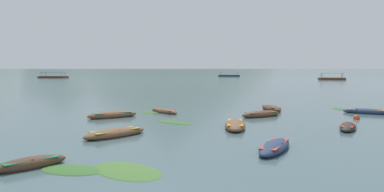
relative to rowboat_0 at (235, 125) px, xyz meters
The scene contains 22 objects.
ground_plane 1484.89m from the rowboat_0, 90.17° to the left, with size 6000.00×6000.00×0.00m, color #476066.
mountain_1 2326.39m from the rowboat_0, 112.60° to the left, with size 1134.80×1134.80×259.53m, color #4C5B56.
mountain_2 1991.78m from the rowboat_0, 95.99° to the left, with size 1253.74×1253.74×473.05m, color slate.
rowboat_0 is the anchor object (origin of this frame).
rowboat_1 13.63m from the rowboat_0, 132.56° to the right, with size 2.75×2.83×0.56m.
rowboat_2 10.83m from the rowboat_0, 153.78° to the left, with size 4.21×3.45×0.67m.
rowboat_4 6.70m from the rowboat_0, 77.60° to the right, with size 2.74×4.20×0.56m.
rowboat_5 8.10m from the rowboat_0, 156.47° to the right, with size 3.81×4.05×0.61m.
rowboat_6 11.03m from the rowboat_0, 67.09° to the left, with size 1.98×3.71×0.62m.
rowboat_8 7.50m from the rowboat_0, ahead, with size 2.35×3.56×0.52m.
rowboat_9 14.86m from the rowboat_0, 33.45° to the left, with size 4.03×2.66×0.55m.
rowboat_10 6.35m from the rowboat_0, 65.54° to the left, with size 3.89×2.96×0.63m.
rowboat_11 9.85m from the rowboat_0, 126.05° to the left, with size 3.12×3.07×0.46m.
ferry_0 104.22m from the rowboat_0, 67.58° to the left, with size 8.97×5.18×2.54m.
ferry_1 129.19m from the rowboat_0, 118.64° to the left, with size 11.24×5.14×2.54m.
ferry_2 138.96m from the rowboat_0, 86.55° to the left, with size 9.94×4.47×2.54m.
mooring_buoy 11.08m from the rowboat_0, 24.72° to the left, with size 0.51×0.51×1.03m.
weed_patch_1 16.00m from the rowboat_0, 45.45° to the left, with size 2.59×1.17×0.14m, color #38662D.
weed_patch_2 12.67m from the rowboat_0, 125.55° to the right, with size 2.74×1.54×0.14m, color #38662D.
weed_patch_3 4.95m from the rowboat_0, 152.47° to the left, with size 3.52×1.32×0.14m, color #38662D.
weed_patch_4 10.99m from the rowboat_0, 129.03° to the left, with size 2.27×1.85×0.14m, color #38662D.
weed_patch_5 11.56m from the rowboat_0, 116.44° to the right, with size 3.48×2.07×0.14m, color #477033.
Camera 1 is at (2.50, -9.07, 4.12)m, focal length 33.42 mm.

